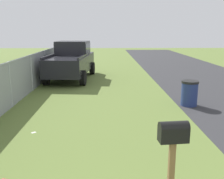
% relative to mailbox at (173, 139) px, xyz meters
% --- Properties ---
extents(mailbox, '(0.24, 0.46, 1.37)m').
position_rel_mailbox_xyz_m(mailbox, '(0.00, 0.00, 0.00)').
color(mailbox, brown).
rests_on(mailbox, ground).
extents(pickup_truck, '(5.19, 2.47, 2.09)m').
position_rel_mailbox_xyz_m(pickup_truck, '(10.87, 2.99, 0.02)').
color(pickup_truck, black).
rests_on(pickup_truck, ground).
extents(trash_bin, '(0.61, 0.61, 0.92)m').
position_rel_mailbox_xyz_m(trash_bin, '(5.35, -2.00, -0.62)').
color(trash_bin, navy).
rests_on(trash_bin, ground).
extents(fence_section, '(18.12, 0.07, 1.64)m').
position_rel_mailbox_xyz_m(fence_section, '(6.56, 4.41, -0.20)').
color(fence_section, '#9EA3A8').
rests_on(fence_section, ground).
extents(litter_wrapper_near_hydrant, '(0.14, 0.15, 0.01)m').
position_rel_mailbox_xyz_m(litter_wrapper_near_hydrant, '(2.90, 2.98, -1.08)').
color(litter_wrapper_near_hydrant, silver).
rests_on(litter_wrapper_near_hydrant, ground).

